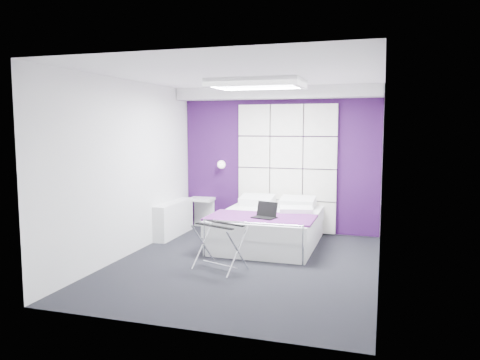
{
  "coord_description": "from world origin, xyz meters",
  "views": [
    {
      "loc": [
        1.81,
        -6.11,
        1.91
      ],
      "look_at": [
        -0.18,
        0.35,
        1.14
      ],
      "focal_mm": 35.0,
      "sensor_mm": 36.0,
      "label": 1
    }
  ],
  "objects_px": {
    "nightstand": "(202,199)",
    "laptop": "(265,214)",
    "bed": "(268,227)",
    "luggage_rack": "(220,247)",
    "wall_lamp": "(222,164)",
    "radiator": "(174,219)"
  },
  "relations": [
    {
      "from": "bed",
      "to": "luggage_rack",
      "type": "relative_size",
      "value": 3.12
    },
    {
      "from": "wall_lamp",
      "to": "luggage_rack",
      "type": "xyz_separation_m",
      "value": [
        0.8,
        -2.38,
        -0.91
      ]
    },
    {
      "from": "wall_lamp",
      "to": "nightstand",
      "type": "relative_size",
      "value": 0.33
    },
    {
      "from": "wall_lamp",
      "to": "laptop",
      "type": "distance_m",
      "value": 1.96
    },
    {
      "from": "radiator",
      "to": "bed",
      "type": "relative_size",
      "value": 0.61
    },
    {
      "from": "nightstand",
      "to": "laptop",
      "type": "distance_m",
      "value": 2.11
    },
    {
      "from": "laptop",
      "to": "bed",
      "type": "bearing_deg",
      "value": 114.33
    },
    {
      "from": "bed",
      "to": "luggage_rack",
      "type": "xyz_separation_m",
      "value": [
        -0.31,
        -1.49,
        0.02
      ]
    },
    {
      "from": "nightstand",
      "to": "luggage_rack",
      "type": "xyz_separation_m",
      "value": [
        1.2,
        -2.34,
        -0.24
      ]
    },
    {
      "from": "wall_lamp",
      "to": "radiator",
      "type": "bearing_deg",
      "value": -130.1
    },
    {
      "from": "radiator",
      "to": "nightstand",
      "type": "bearing_deg",
      "value": 71.57
    },
    {
      "from": "wall_lamp",
      "to": "luggage_rack",
      "type": "distance_m",
      "value": 2.68
    },
    {
      "from": "radiator",
      "to": "laptop",
      "type": "relative_size",
      "value": 3.56
    },
    {
      "from": "wall_lamp",
      "to": "luggage_rack",
      "type": "bearing_deg",
      "value": -71.43
    },
    {
      "from": "radiator",
      "to": "luggage_rack",
      "type": "distance_m",
      "value": 2.17
    },
    {
      "from": "radiator",
      "to": "luggage_rack",
      "type": "bearing_deg",
      "value": -48.43
    },
    {
      "from": "radiator",
      "to": "laptop",
      "type": "distance_m",
      "value": 1.97
    },
    {
      "from": "laptop",
      "to": "luggage_rack",
      "type": "bearing_deg",
      "value": -95.37
    },
    {
      "from": "wall_lamp",
      "to": "radiator",
      "type": "xyz_separation_m",
      "value": [
        -0.64,
        -0.76,
        -0.92
      ]
    },
    {
      "from": "wall_lamp",
      "to": "laptop",
      "type": "xyz_separation_m",
      "value": [
        1.18,
        -1.44,
        -0.61
      ]
    },
    {
      "from": "nightstand",
      "to": "laptop",
      "type": "height_order",
      "value": "laptop"
    },
    {
      "from": "luggage_rack",
      "to": "wall_lamp",
      "type": "bearing_deg",
      "value": 129.35
    }
  ]
}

